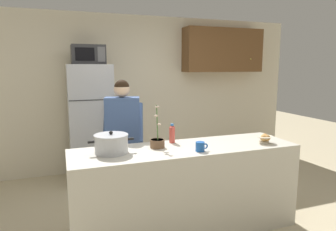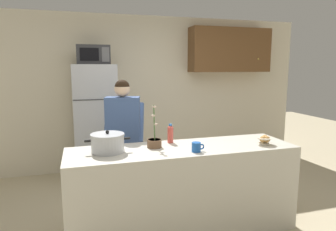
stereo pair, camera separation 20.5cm
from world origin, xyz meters
name	(u,v)px [view 2 (the right image)]	position (x,y,z in m)	size (l,w,h in m)	color
ground_plane	(182,229)	(0.00, 0.00, 0.00)	(14.00, 14.00, 0.00)	#C6B793
back_wall_unit	(155,85)	(0.27, 2.26, 1.43)	(6.00, 0.48, 2.60)	beige
kitchen_island	(183,189)	(0.00, 0.00, 0.46)	(2.37, 0.68, 0.92)	beige
refrigerator	(96,123)	(-0.79, 1.85, 0.89)	(0.64, 0.68, 1.78)	#B7BABF
microwave	(93,55)	(-0.79, 1.83, 1.92)	(0.48, 0.37, 0.28)	#2D2D30
person_near_pot	(123,130)	(-0.52, 0.72, 0.99)	(0.56, 0.50, 1.60)	black
cooking_pot	(108,143)	(-0.76, 0.05, 1.01)	(0.44, 0.33, 0.22)	silver
coffee_mug	(197,147)	(0.07, -0.19, 0.97)	(0.13, 0.09, 0.10)	#1E59B2
bread_bowl	(264,140)	(0.87, -0.14, 0.97)	(0.19, 0.19, 0.10)	beige
bottle_near_edge	(170,134)	(-0.07, 0.23, 1.02)	(0.06, 0.06, 0.21)	#D84C3F
potted_orchid	(154,142)	(-0.28, 0.08, 0.98)	(0.15, 0.15, 0.44)	brown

